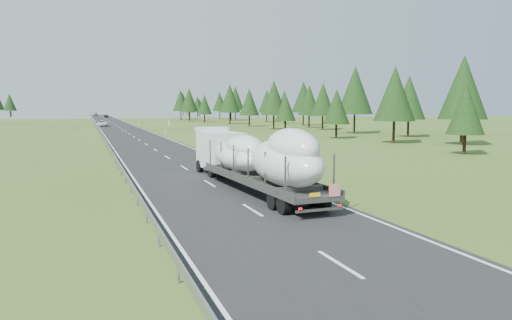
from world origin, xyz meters
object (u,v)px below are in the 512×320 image
object	(u,v)px
distant_car_dark	(106,116)
distant_van	(103,123)
distant_car_blue	(96,114)
highway_sign	(169,124)
boat_truck	(253,156)

from	to	relation	value
distant_car_dark	distant_van	bearing A→B (deg)	-95.32
distant_car_dark	distant_car_blue	xyz separation A→B (m)	(-3.51, 48.14, -0.00)
highway_sign	distant_van	distance (m)	39.79
highway_sign	distant_car_dark	bearing A→B (deg)	92.40
distant_car_blue	distant_van	bearing A→B (deg)	-85.68
highway_sign	distant_car_blue	size ratio (longest dim) A/B	0.61
distant_car_dark	distant_car_blue	world-z (taller)	distant_car_dark
distant_van	distant_car_dark	world-z (taller)	distant_van
boat_truck	highway_sign	bearing A→B (deg)	85.35
distant_van	distant_car_dark	distance (m)	101.55
highway_sign	distant_van	world-z (taller)	highway_sign
boat_truck	distant_car_blue	bearing A→B (deg)	90.91
boat_truck	distant_car_dark	distance (m)	205.31
boat_truck	distant_car_blue	world-z (taller)	boat_truck
boat_truck	distant_car_blue	distance (m)	253.47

